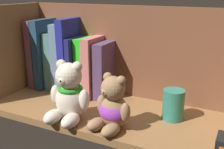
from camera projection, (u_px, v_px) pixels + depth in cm
name	position (u px, v px, depth cm)	size (l,w,h in cm)	color
shelf_board	(123.00, 117.00, 77.39)	(78.00, 27.00, 2.00)	olive
shelf_back_panel	(143.00, 57.00, 85.12)	(80.40, 1.20, 30.45)	brown
shelf_side_panel_left	(12.00, 53.00, 90.16)	(1.60, 29.40, 30.45)	olive
book_0	(43.00, 52.00, 98.05)	(2.60, 14.21, 23.13)	#683F52
book_1	(49.00, 53.00, 96.72)	(2.56, 14.56, 23.53)	navy
book_2	(57.00, 60.00, 95.90)	(3.55, 11.17, 19.21)	slate
book_3	(66.00, 56.00, 93.85)	(2.89, 13.33, 22.54)	slate
book_4	(73.00, 55.00, 92.25)	(2.60, 14.60, 24.24)	navy
book_5	(80.00, 64.00, 92.04)	(1.65, 14.80, 18.52)	navy
book_6	(87.00, 65.00, 90.89)	(3.08, 10.96, 18.39)	#25CE21
book_7	(96.00, 66.00, 89.34)	(2.94, 14.21, 18.97)	#C86D6D
book_8	(106.00, 69.00, 88.02)	(3.46, 12.21, 17.55)	#533B5E
teddy_bear_larger	(69.00, 95.00, 72.37)	(11.57, 11.74, 15.88)	beige
teddy_bear_smaller	(113.00, 107.00, 68.08)	(10.63, 11.19, 13.91)	#93704C
pillar_candle	(173.00, 105.00, 73.15)	(5.67, 5.67, 8.16)	#2D7A66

